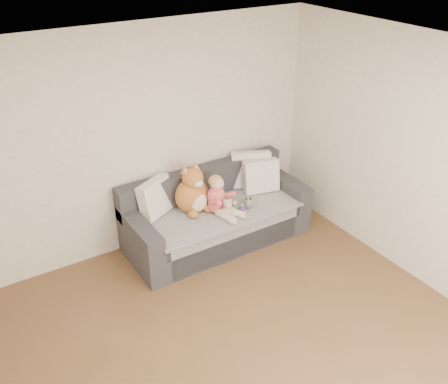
% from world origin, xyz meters
% --- Properties ---
extents(room_shell, '(5.00, 5.00, 5.00)m').
position_xyz_m(room_shell, '(0.00, 0.42, 1.30)').
color(room_shell, brown).
rests_on(room_shell, ground).
extents(sofa, '(2.20, 0.94, 0.85)m').
position_xyz_m(sofa, '(0.77, 2.06, 0.31)').
color(sofa, '#2D2D33').
rests_on(sofa, ground).
extents(cushion_left, '(0.50, 0.39, 0.43)m').
position_xyz_m(cushion_left, '(0.10, 2.28, 0.68)').
color(cushion_left, silver).
rests_on(cushion_left, sofa).
extents(cushion_right_back, '(0.54, 0.41, 0.47)m').
position_xyz_m(cushion_right_back, '(1.42, 2.27, 0.70)').
color(cushion_right_back, silver).
rests_on(cushion_right_back, sofa).
extents(cushion_right_front, '(0.48, 0.30, 0.42)m').
position_xyz_m(cushion_right_front, '(1.45, 2.08, 0.68)').
color(cushion_right_front, silver).
rests_on(cushion_right_front, sofa).
extents(toddler, '(0.33, 0.49, 0.48)m').
position_xyz_m(toddler, '(0.72, 1.91, 0.67)').
color(toddler, '#E45065').
rests_on(toddler, sofa).
extents(plush_cat, '(0.50, 0.46, 0.62)m').
position_xyz_m(plush_cat, '(0.50, 2.12, 0.70)').
color(plush_cat, '#A65725').
rests_on(plush_cat, sofa).
extents(teddy_bear, '(0.18, 0.15, 0.23)m').
position_xyz_m(teddy_bear, '(0.76, 1.78, 0.57)').
color(teddy_bear, tan).
rests_on(teddy_bear, sofa).
extents(plush_cow, '(0.13, 0.20, 0.16)m').
position_xyz_m(plush_cow, '(1.07, 1.83, 0.54)').
color(plush_cow, white).
rests_on(plush_cow, sofa).
extents(sippy_cup, '(0.11, 0.07, 0.12)m').
position_xyz_m(sippy_cup, '(0.96, 1.79, 0.53)').
color(sippy_cup, '#75338C').
rests_on(sippy_cup, sofa).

